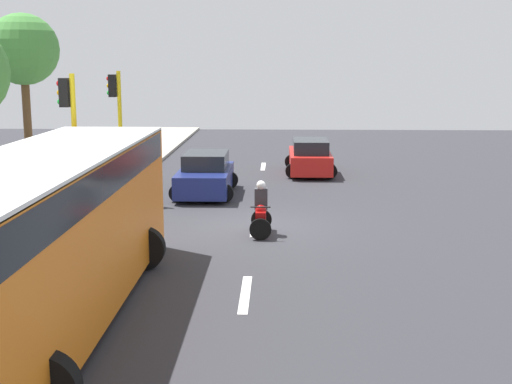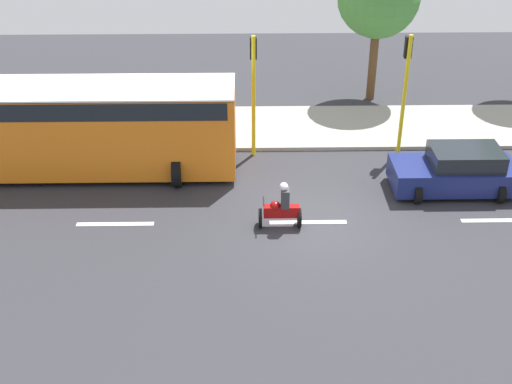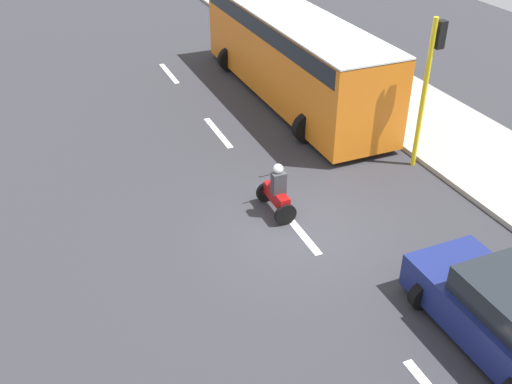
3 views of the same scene
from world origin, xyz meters
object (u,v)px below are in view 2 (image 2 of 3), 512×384
object	(u,v)px
pedestrian_near_signal	(119,114)
traffic_light_corner	(406,78)
car_dark_blue	(456,171)
motorcycle	(281,208)
traffic_light_midblock	(253,79)
city_bus	(74,123)

from	to	relation	value
pedestrian_near_signal	traffic_light_corner	world-z (taller)	traffic_light_corner
car_dark_blue	motorcycle	world-z (taller)	motorcycle
car_dark_blue	traffic_light_midblock	world-z (taller)	traffic_light_midblock
city_bus	traffic_light_midblock	bearing A→B (deg)	-78.21
car_dark_blue	traffic_light_corner	world-z (taller)	traffic_light_corner
car_dark_blue	traffic_light_corner	bearing A→B (deg)	24.76
traffic_light_corner	traffic_light_midblock	xyz separation A→B (m)	(0.00, 5.38, 0.00)
traffic_light_corner	traffic_light_midblock	bearing A→B (deg)	90.00
traffic_light_corner	traffic_light_midblock	distance (m)	5.38
city_bus	motorcycle	size ratio (longest dim) A/B	7.19
city_bus	pedestrian_near_signal	xyz separation A→B (m)	(2.61, -1.05, -0.79)
traffic_light_corner	city_bus	bearing A→B (deg)	96.35
city_bus	car_dark_blue	bearing A→B (deg)	-97.03
car_dark_blue	traffic_light_midblock	xyz separation A→B (m)	(2.87, 6.70, 2.22)
pedestrian_near_signal	traffic_light_corner	xyz separation A→B (m)	(-1.33, -10.48, 1.87)
car_dark_blue	city_bus	bearing A→B (deg)	82.97
motorcycle	traffic_light_midblock	xyz separation A→B (m)	(5.05, 0.77, 2.29)
car_dark_blue	city_bus	world-z (taller)	city_bus
car_dark_blue	traffic_light_midblock	bearing A→B (deg)	66.83
traffic_light_corner	car_dark_blue	bearing A→B (deg)	-155.24
pedestrian_near_signal	traffic_light_midblock	distance (m)	5.59
car_dark_blue	pedestrian_near_signal	size ratio (longest dim) A/B	2.43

